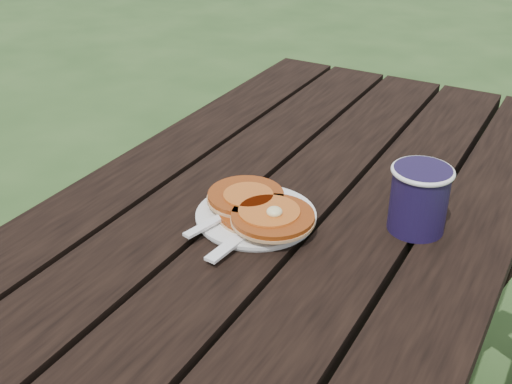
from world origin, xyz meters
The scene contains 5 objects.
plate centered at (-0.02, 0.10, 0.76)m, with size 0.20×0.20×0.01m, color white.
pancake_stack centered at (-0.01, 0.10, 0.77)m, with size 0.20×0.17×0.04m.
knife centered at (0.00, 0.04, 0.76)m, with size 0.02×0.18×0.01m, color white.
fork centered at (-0.06, 0.03, 0.77)m, with size 0.03×0.16×0.01m, color white, non-canonical shape.
coffee_cup centered at (0.22, 0.20, 0.81)m, with size 0.10×0.10×0.11m.
Camera 1 is at (0.43, -0.69, 1.32)m, focal length 45.00 mm.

